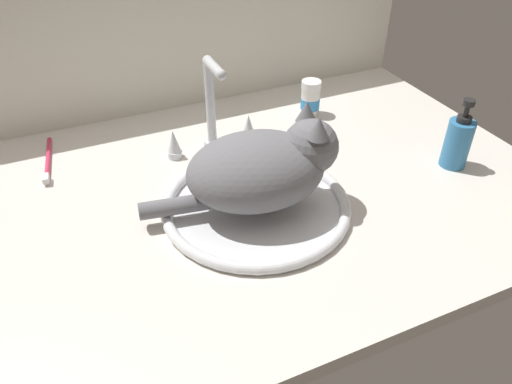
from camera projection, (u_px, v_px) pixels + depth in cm
name	position (u px, v px, depth cm)	size (l,w,h in cm)	color
countertop	(261.00, 192.00, 99.59)	(117.39, 81.33, 3.00)	silver
backsplash_wall	(191.00, 49.00, 120.92)	(117.39, 2.40, 34.17)	silver
sink_basin	(256.00, 205.00, 92.30)	(35.69, 35.69, 2.08)	white
faucet	(212.00, 117.00, 104.83)	(20.74, 10.61, 21.70)	silver
cat	(266.00, 167.00, 87.69)	(36.94, 22.14, 17.52)	slate
soap_pump_bottle	(458.00, 142.00, 101.65)	(5.39, 5.39, 15.25)	teal
pill_bottle	(310.00, 99.00, 121.36)	(4.84, 4.84, 8.76)	white
toothbrush	(48.00, 161.00, 105.03)	(3.42, 18.65, 1.70)	#D83359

